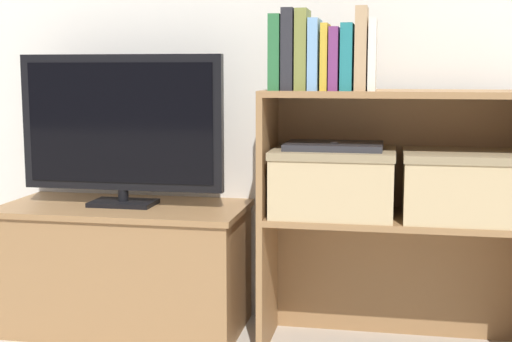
% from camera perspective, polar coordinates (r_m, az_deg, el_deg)
% --- Properties ---
extents(tv_stand, '(0.85, 0.42, 0.44)m').
position_cam_1_polar(tv_stand, '(2.57, -10.43, -7.53)').
color(tv_stand, olive).
rests_on(tv_stand, ground_plane).
extents(tv, '(0.71, 0.14, 0.52)m').
position_cam_1_polar(tv, '(2.48, -10.73, 3.56)').
color(tv, black).
rests_on(tv, tv_stand).
extents(bookshelf_lower_tier, '(0.86, 0.33, 0.45)m').
position_cam_1_polar(bookshelf_lower_tier, '(2.41, 11.16, -6.99)').
color(bookshelf_lower_tier, olive).
rests_on(bookshelf_lower_tier, ground_plane).
extents(bookshelf_upper_tier, '(0.86, 0.33, 0.40)m').
position_cam_1_polar(bookshelf_upper_tier, '(2.34, 11.43, 2.98)').
color(bookshelf_upper_tier, olive).
rests_on(bookshelf_upper_tier, bookshelf_lower_tier).
extents(book_forest, '(0.03, 0.13, 0.23)m').
position_cam_1_polar(book_forest, '(2.23, 1.67, 9.43)').
color(book_forest, '#286638').
rests_on(book_forest, bookshelf_upper_tier).
extents(book_charcoal, '(0.04, 0.13, 0.25)m').
position_cam_1_polar(book_charcoal, '(2.23, 2.68, 9.65)').
color(book_charcoal, '#232328').
rests_on(book_charcoal, bookshelf_upper_tier).
extents(book_olive, '(0.04, 0.13, 0.25)m').
position_cam_1_polar(book_olive, '(2.22, 3.74, 9.62)').
color(book_olive, olive).
rests_on(book_olive, bookshelf_upper_tier).
extents(book_skyblue, '(0.03, 0.15, 0.22)m').
position_cam_1_polar(book_skyblue, '(2.21, 4.72, 9.23)').
color(book_skyblue, '#709ECC').
rests_on(book_skyblue, bookshelf_upper_tier).
extents(book_mustard, '(0.02, 0.12, 0.20)m').
position_cam_1_polar(book_mustard, '(2.21, 5.56, 9.03)').
color(book_mustard, gold).
rests_on(book_mustard, bookshelf_upper_tier).
extents(book_plum, '(0.03, 0.14, 0.19)m').
position_cam_1_polar(book_plum, '(2.21, 6.32, 8.88)').
color(book_plum, '#6B2D66').
rests_on(book_plum, bookshelf_upper_tier).
extents(book_teal, '(0.04, 0.14, 0.20)m').
position_cam_1_polar(book_teal, '(2.21, 7.31, 9.00)').
color(book_teal, '#1E7075').
rests_on(book_teal, bookshelf_upper_tier).
extents(book_tan, '(0.03, 0.13, 0.25)m').
position_cam_1_polar(book_tan, '(2.20, 8.43, 9.62)').
color(book_tan, tan).
rests_on(book_tan, bookshelf_upper_tier).
extents(book_ivory, '(0.02, 0.13, 0.21)m').
position_cam_1_polar(book_ivory, '(2.20, 9.32, 9.13)').
color(book_ivory, silver).
rests_on(book_ivory, bookshelf_upper_tier).
extents(storage_basket_left, '(0.39, 0.30, 0.21)m').
position_cam_1_polar(storage_basket_left, '(2.29, 6.22, -0.61)').
color(storage_basket_left, tan).
rests_on(storage_basket_left, bookshelf_lower_tier).
extents(storage_basket_right, '(0.39, 0.30, 0.21)m').
position_cam_1_polar(storage_basket_right, '(2.29, 16.47, -0.88)').
color(storage_basket_right, tan).
rests_on(storage_basket_right, bookshelf_lower_tier).
extents(laptop, '(0.31, 0.21, 0.02)m').
position_cam_1_polar(laptop, '(2.27, 6.26, 2.01)').
color(laptop, '#2D2D33').
rests_on(laptop, storage_basket_left).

